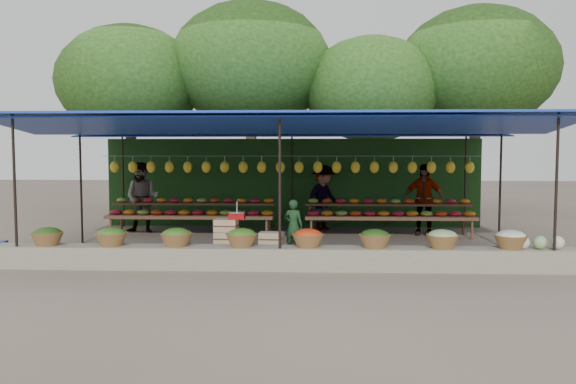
{
  "coord_description": "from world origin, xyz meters",
  "views": [
    {
      "loc": [
        0.58,
        -12.78,
        2.1
      ],
      "look_at": [
        0.01,
        0.2,
        1.19
      ],
      "focal_mm": 35.0,
      "sensor_mm": 36.0,
      "label": 1
    }
  ],
  "objects": [
    {
      "name": "customer_right",
      "position": [
        3.42,
        1.65,
        0.91
      ],
      "size": [
        1.15,
        0.75,
        1.82
      ],
      "primitive_type": "imported",
      "rotation": [
        0.0,
        0.0,
        -0.31
      ],
      "color": "slate",
      "rests_on": "ground"
    },
    {
      "name": "fruit_table_left",
      "position": [
        -2.49,
        1.35,
        0.61
      ],
      "size": [
        4.21,
        0.95,
        0.93
      ],
      "color": "#43291B",
      "rests_on": "ground"
    },
    {
      "name": "produce_baskets",
      "position": [
        -0.1,
        -2.75,
        0.56
      ],
      "size": [
        8.98,
        0.58,
        0.34
      ],
      "color": "brown",
      "rests_on": "stone_curb"
    },
    {
      "name": "ground",
      "position": [
        0.0,
        0.0,
        0.0
      ],
      "size": [
        60.0,
        60.0,
        0.0
      ],
      "primitive_type": "plane",
      "color": "brown",
      "rests_on": "ground"
    },
    {
      "name": "fruit_table_right",
      "position": [
        2.51,
        1.35,
        0.61
      ],
      "size": [
        4.21,
        0.95,
        0.93
      ],
      "color": "#43291B",
      "rests_on": "ground"
    },
    {
      "name": "weighing_scale",
      "position": [
        -0.93,
        -1.65,
        0.85
      ],
      "size": [
        0.33,
        0.33,
        0.35
      ],
      "color": "#AB0D10",
      "rests_on": "crate_counter"
    },
    {
      "name": "netting_backdrop",
      "position": [
        0.0,
        3.15,
        1.25
      ],
      "size": [
        10.6,
        0.06,
        2.5
      ],
      "primitive_type": "cube",
      "color": "#1E4C1B",
      "rests_on": "ground"
    },
    {
      "name": "customer_mid",
      "position": [
        0.87,
        2.48,
        0.88
      ],
      "size": [
        1.28,
        1.26,
        1.77
      ],
      "primitive_type": "imported",
      "rotation": [
        0.0,
        0.0,
        0.76
      ],
      "color": "slate",
      "rests_on": "ground"
    },
    {
      "name": "vendor_seated",
      "position": [
        0.18,
        -1.01,
        0.56
      ],
      "size": [
        0.47,
        0.37,
        1.12
      ],
      "primitive_type": "imported",
      "rotation": [
        0.0,
        0.0,
        2.87
      ],
      "color": "#1C3E1E",
      "rests_on": "ground"
    },
    {
      "name": "tree_row",
      "position": [
        0.5,
        6.09,
        4.7
      ],
      "size": [
        16.51,
        5.5,
        7.12
      ],
      "color": "#382A14",
      "rests_on": "ground"
    },
    {
      "name": "stall_canopy",
      "position": [
        -0.0,
        0.07,
        2.67
      ],
      "size": [
        10.8,
        6.6,
        2.82
      ],
      "color": "black",
      "rests_on": "ground"
    },
    {
      "name": "customer_left",
      "position": [
        -3.9,
        1.73,
        0.93
      ],
      "size": [
        0.96,
        0.78,
        1.85
      ],
      "primitive_type": "imported",
      "rotation": [
        0.0,
        0.0,
        -0.09
      ],
      "color": "slate",
      "rests_on": "ground"
    },
    {
      "name": "stone_curb",
      "position": [
        0.0,
        -2.75,
        0.2
      ],
      "size": [
        10.6,
        0.55,
        0.4
      ],
      "primitive_type": "cube",
      "color": "#6D6957",
      "rests_on": "ground"
    },
    {
      "name": "crate_counter",
      "position": [
        -1.18,
        -1.65,
        0.31
      ],
      "size": [
        2.37,
        0.37,
        0.77
      ],
      "color": "tan",
      "rests_on": "ground"
    }
  ]
}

